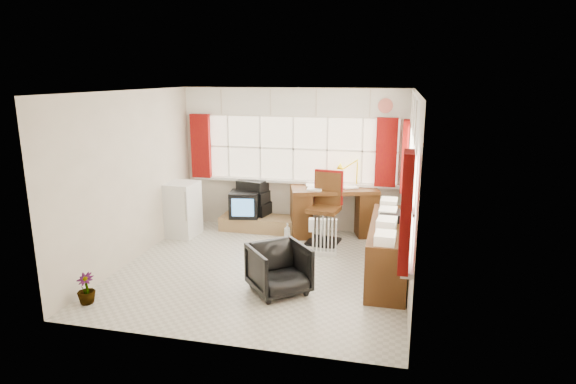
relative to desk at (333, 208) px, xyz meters
name	(u,v)px	position (x,y,z in m)	size (l,w,h in m)	color
ground	(263,269)	(-0.75, -1.80, -0.46)	(4.00, 4.00, 0.00)	beige
room_walls	(262,166)	(-0.75, -1.80, 1.04)	(4.00, 4.00, 4.00)	beige
window_back	(293,177)	(-0.75, 0.14, 0.48)	(3.70, 0.12, 3.60)	#F4E1C1
window_right	(406,215)	(1.19, -1.80, 0.48)	(0.12, 3.70, 3.60)	#F4E1C1
curtains	(338,161)	(0.17, -0.87, 0.99)	(3.83, 3.83, 1.15)	maroon
overhead_cabinets	(344,107)	(0.23, -0.82, 1.79)	(3.98, 3.98, 0.48)	white
desk	(333,208)	(0.00, 0.00, 0.00)	(1.60, 1.10, 0.87)	#4C2812
desk_lamp	(357,168)	(0.38, 0.12, 0.70)	(0.18, 0.16, 0.47)	#DEC709
task_chair	(326,204)	(-0.07, -0.37, 0.16)	(0.57, 0.59, 1.19)	black
office_chair	(279,269)	(-0.35, -2.46, -0.15)	(0.67, 0.69, 0.63)	black
radiator	(324,241)	(0.01, -1.04, -0.23)	(0.40, 0.20, 0.58)	white
credenza	(388,248)	(0.98, -1.60, -0.07)	(0.50, 2.00, 0.85)	#4C2812
file_tray	(392,215)	(1.01, -1.40, 0.34)	(0.28, 0.35, 0.12)	black
tv_bench	(260,223)	(-1.30, -0.08, -0.34)	(1.40, 0.50, 0.25)	#A27651
crt_tv	(245,204)	(-1.57, -0.13, 0.01)	(0.57, 0.54, 0.46)	black
hifi_stack	(253,198)	(-1.48, 0.08, 0.08)	(0.66, 0.50, 0.63)	black
mini_fridge	(181,209)	(-2.55, -0.64, 0.00)	(0.58, 0.59, 0.93)	white
spray_bottle_a	(287,232)	(-0.70, -0.51, -0.32)	(0.11, 0.12, 0.30)	silver
spray_bottle_b	(295,251)	(-0.41, -1.23, -0.36)	(0.09, 0.09, 0.20)	#85C6BC
flower_vase	(86,289)	(-2.55, -3.30, -0.27)	(0.21, 0.21, 0.38)	black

